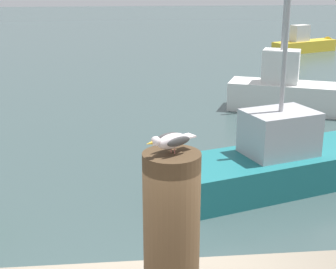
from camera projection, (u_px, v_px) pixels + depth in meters
mooring_post at (172, 230)px, 3.46m from camera, size 0.39×0.39×1.13m
seagull at (171, 141)px, 3.25m from camera, size 0.35×0.26×0.14m
boat_teal at (314, 158)px, 9.47m from camera, size 5.44×2.87×3.73m
boat_yellow at (308, 44)px, 25.21m from camera, size 4.11×2.39×1.42m
boat_white at (314, 94)px, 14.04m from camera, size 4.79×2.82×4.37m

